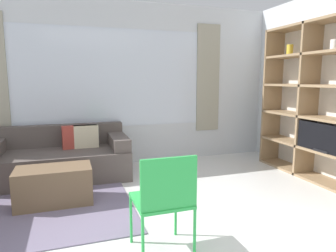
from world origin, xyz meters
TOP-DOWN VIEW (x-y plane):
  - wall_back at (0.00, 3.32)m, footprint 6.92×0.11m
  - wall_right at (2.89, 1.64)m, footprint 0.07×4.49m
  - area_rug at (-1.38, 1.81)m, footprint 2.67×2.01m
  - shelving_unit at (2.70, 1.39)m, footprint 0.39×2.50m
  - couch_main at (-0.83, 2.80)m, footprint 1.93×0.95m
  - ottoman at (-0.89, 1.82)m, footprint 0.83×0.45m
  - folding_chair at (-0.01, 0.42)m, footprint 0.44×0.46m

SIDE VIEW (x-z plane):
  - area_rug at x=-1.38m, z-range 0.00..0.01m
  - ottoman at x=-0.89m, z-range 0.00..0.44m
  - couch_main at x=-0.83m, z-range -0.09..0.67m
  - folding_chair at x=-0.01m, z-range 0.09..0.95m
  - shelving_unit at x=2.70m, z-range -0.01..2.23m
  - wall_right at x=2.89m, z-range 0.00..2.70m
  - wall_back at x=0.00m, z-range 0.01..2.71m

